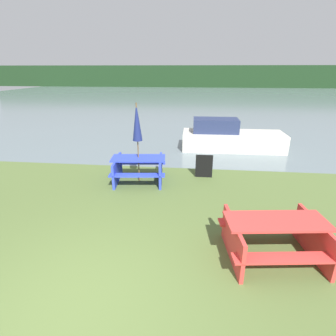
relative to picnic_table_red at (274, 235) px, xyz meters
name	(u,v)px	position (x,y,z in m)	size (l,w,h in m)	color
ground_plane	(76,312)	(-3.16, -1.57, -0.47)	(60.00, 60.00, 0.00)	#516633
water	(184,97)	(-3.16, 29.55, -0.48)	(60.00, 50.00, 0.00)	slate
far_treeline	(189,76)	(-3.16, 49.55, 1.53)	(80.00, 1.60, 4.00)	#193319
picnic_table_red	(274,235)	(0.00, 0.00, 0.00)	(1.97, 1.60, 0.79)	red
picnic_table_blue	(139,167)	(-3.24, 3.26, -0.01)	(1.78, 1.55, 0.78)	blue
umbrella_navy	(137,123)	(-3.24, 3.26, 1.39)	(0.29, 0.29, 2.44)	brown
boat	(229,138)	(-0.03, 7.15, 0.03)	(4.36, 1.53, 1.34)	beige
signboard	(204,166)	(-1.20, 3.82, -0.10)	(0.55, 0.08, 0.75)	black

